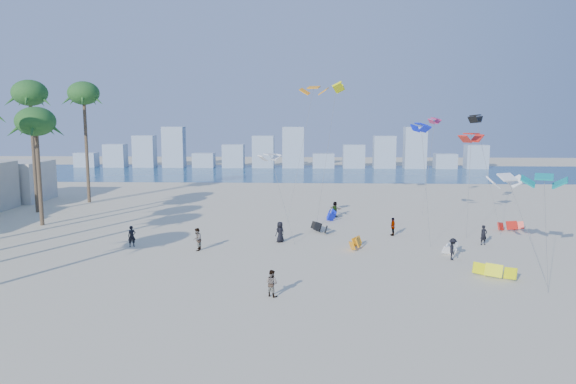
{
  "coord_description": "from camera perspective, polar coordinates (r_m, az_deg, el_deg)",
  "views": [
    {
      "loc": [
        4.82,
        -28.55,
        10.97
      ],
      "look_at": [
        3.0,
        16.0,
        4.5
      ],
      "focal_mm": 33.55,
      "sensor_mm": 36.0,
      "label": 1
    }
  ],
  "objects": [
    {
      "name": "kitesurfers_far",
      "position": [
        47.71,
        5.28,
        -4.01
      ],
      "size": [
        24.54,
        18.42,
        1.85
      ],
      "color": "black",
      "rests_on": "ground"
    },
    {
      "name": "grounded_kites",
      "position": [
        48.26,
        12.02,
        -4.54
      ],
      "size": [
        20.98,
        23.03,
        0.92
      ],
      "color": "orange",
      "rests_on": "ground"
    },
    {
      "name": "kitesurfer_near",
      "position": [
        46.82,
        -16.22,
        -4.53
      ],
      "size": [
        0.76,
        0.68,
        1.75
      ],
      "primitive_type": "imported",
      "rotation": [
        0.0,
        0.0,
        0.51
      ],
      "color": "black",
      "rests_on": "ground"
    },
    {
      "name": "distant_skyline",
      "position": [
        110.99,
        -0.77,
        4.18
      ],
      "size": [
        85.0,
        3.0,
        8.4
      ],
      "color": "#9EADBF",
      "rests_on": "ground"
    },
    {
      "name": "flying_kites",
      "position": [
        51.75,
        12.73,
        7.39
      ],
      "size": [
        22.66,
        30.39,
        14.82
      ],
      "color": "white",
      "rests_on": "ground"
    },
    {
      "name": "ocean",
      "position": [
        101.26,
        -0.4,
        2.04
      ],
      "size": [
        220.0,
        220.0,
        0.0
      ],
      "primitive_type": "plane",
      "color": "navy",
      "rests_on": "ground"
    },
    {
      "name": "kitesurfer_mid",
      "position": [
        33.05,
        -1.75,
        -9.62
      ],
      "size": [
        1.01,
        0.97,
        1.65
      ],
      "primitive_type": "imported",
      "rotation": [
        0.0,
        0.0,
        2.54
      ],
      "color": "gray",
      "rests_on": "ground"
    },
    {
      "name": "ground",
      "position": [
        30.96,
        -6.94,
        -12.56
      ],
      "size": [
        220.0,
        220.0,
        0.0
      ],
      "primitive_type": "plane",
      "color": "beige",
      "rests_on": "ground"
    }
  ]
}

